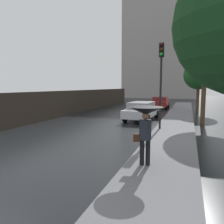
% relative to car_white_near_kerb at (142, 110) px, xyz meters
% --- Properties ---
extents(sidewalk_strip, '(2.20, 60.00, 0.14)m').
position_rel_car_white_near_kerb_xyz_m(sidewalk_strip, '(2.62, -11.48, -0.66)').
color(sidewalk_strip, slate).
rests_on(sidewalk_strip, ground).
extents(car_white_near_kerb, '(2.10, 4.65, 1.38)m').
position_rel_car_white_near_kerb_xyz_m(car_white_near_kerb, '(0.00, 0.00, 0.00)').
color(car_white_near_kerb, silver).
rests_on(car_white_near_kerb, ground).
extents(car_red_mid_road, '(1.80, 3.98, 1.35)m').
position_rel_car_white_near_kerb_xyz_m(car_red_mid_road, '(0.24, 9.35, -0.02)').
color(car_red_mid_road, maroon).
rests_on(car_red_mid_road, ground).
extents(pedestrian_with_umbrella_near, '(1.05, 1.05, 1.80)m').
position_rel_car_white_near_kerb_xyz_m(pedestrian_with_umbrella_near, '(2.13, -9.93, 0.85)').
color(pedestrian_with_umbrella_near, black).
rests_on(pedestrian_with_umbrella_near, sidewalk_strip).
extents(traffic_light, '(0.26, 0.39, 4.78)m').
position_rel_car_white_near_kerb_xyz_m(traffic_light, '(1.82, -3.77, 2.69)').
color(traffic_light, black).
rests_on(traffic_light, sidewalk_strip).
extents(street_tree_near, '(3.41, 3.41, 6.53)m').
position_rel_car_white_near_kerb_xyz_m(street_tree_near, '(4.26, -0.57, 4.07)').
color(street_tree_near, '#4C3823').
rests_on(street_tree_near, ground).
extents(street_tree_far, '(2.77, 2.77, 5.02)m').
position_rel_car_white_near_kerb_xyz_m(street_tree_far, '(4.13, 5.95, 2.88)').
color(street_tree_far, '#4C3823').
rests_on(street_tree_far, ground).
extents(distant_tower, '(15.81, 6.89, 22.62)m').
position_rel_car_white_near_kerb_xyz_m(distant_tower, '(-3.00, 33.88, 10.58)').
color(distant_tower, '#9E9993').
rests_on(distant_tower, ground).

